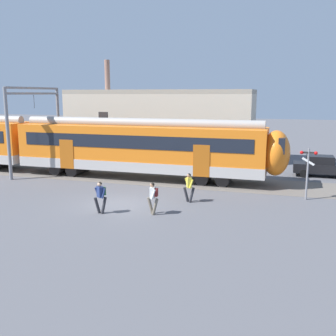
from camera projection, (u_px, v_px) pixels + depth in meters
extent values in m
plane|color=#515156|center=(119.00, 204.00, 21.77)|extent=(160.00, 160.00, 0.00)
cube|color=#605951|center=(12.00, 169.00, 31.76)|extent=(80.00, 4.40, 0.01)
cube|color=#B2ADA8|center=(139.00, 164.00, 28.40)|extent=(18.00, 3.06, 0.70)
cube|color=orange|center=(138.00, 142.00, 28.11)|extent=(18.00, 3.00, 2.40)
cube|color=black|center=(130.00, 142.00, 26.65)|extent=(16.56, 0.03, 0.90)
cube|color=#AC5413|center=(201.00, 161.00, 25.42)|extent=(1.10, 0.04, 2.10)
cube|color=#AC5413|center=(67.00, 154.00, 28.27)|extent=(1.10, 0.04, 2.10)
cylinder|color=gray|center=(138.00, 123.00, 27.86)|extent=(17.64, 0.70, 0.70)
cube|color=black|center=(103.00, 115.00, 28.53)|extent=(0.70, 0.12, 0.40)
cylinder|color=black|center=(225.00, 177.00, 26.71)|extent=(0.90, 2.40, 0.90)
cylinder|color=black|center=(205.00, 176.00, 27.11)|extent=(0.90, 2.40, 0.90)
cylinder|color=black|center=(79.00, 168.00, 29.92)|extent=(0.90, 2.40, 0.90)
cylinder|color=black|center=(63.00, 167.00, 30.32)|extent=(0.90, 2.40, 0.90)
ellipsoid|color=orange|center=(276.00, 153.00, 25.43)|extent=(1.80, 2.85, 2.95)
cube|color=black|center=(282.00, 144.00, 25.22)|extent=(0.40, 2.40, 1.00)
cylinder|color=#28282D|center=(97.00, 205.00, 20.03)|extent=(0.34, 0.37, 0.87)
cylinder|color=#28282D|center=(104.00, 205.00, 20.04)|extent=(0.34, 0.37, 0.87)
cube|color=navy|center=(100.00, 192.00, 19.90)|extent=(0.43, 0.41, 0.56)
cylinder|color=navy|center=(103.00, 193.00, 19.78)|extent=(0.22, 0.25, 0.52)
cylinder|color=navy|center=(97.00, 192.00, 20.05)|extent=(0.22, 0.25, 0.52)
sphere|color=tan|center=(100.00, 184.00, 19.82)|extent=(0.22, 0.22, 0.22)
sphere|color=black|center=(100.00, 184.00, 19.82)|extent=(0.20, 0.20, 0.20)
cube|color=#235633|center=(103.00, 191.00, 20.00)|extent=(0.32, 0.30, 0.40)
cylinder|color=#6B6051|center=(150.00, 205.00, 20.00)|extent=(0.37, 0.19, 0.87)
cylinder|color=#6B6051|center=(155.00, 207.00, 19.77)|extent=(0.37, 0.19, 0.87)
cube|color=silver|center=(153.00, 193.00, 19.75)|extent=(0.28, 0.38, 0.56)
cylinder|color=silver|center=(153.00, 195.00, 19.54)|extent=(0.25, 0.12, 0.52)
cylinder|color=silver|center=(152.00, 192.00, 19.99)|extent=(0.25, 0.12, 0.52)
sphere|color=#9E7051|center=(152.00, 185.00, 19.69)|extent=(0.22, 0.22, 0.22)
sphere|color=black|center=(153.00, 184.00, 19.68)|extent=(0.20, 0.20, 0.20)
cube|color=maroon|center=(156.00, 192.00, 19.72)|extent=(0.19, 0.30, 0.40)
cylinder|color=#28282D|center=(186.00, 194.00, 22.20)|extent=(0.38, 0.29, 0.87)
cylinder|color=#28282D|center=(192.00, 195.00, 22.08)|extent=(0.38, 0.29, 0.87)
cube|color=gold|center=(189.00, 182.00, 22.01)|extent=(0.38, 0.43, 0.56)
cylinder|color=gold|center=(191.00, 184.00, 21.82)|extent=(0.26, 0.19, 0.52)
cylinder|color=gold|center=(187.00, 182.00, 22.22)|extent=(0.26, 0.19, 0.52)
sphere|color=#9E7051|center=(189.00, 176.00, 21.93)|extent=(0.22, 0.22, 0.22)
sphere|color=black|center=(189.00, 175.00, 21.93)|extent=(0.20, 0.20, 0.20)
cube|color=black|center=(321.00, 168.00, 29.01)|extent=(4.01, 1.66, 0.68)
cube|color=black|center=(320.00, 160.00, 28.94)|extent=(1.91, 1.45, 0.56)
cube|color=black|center=(334.00, 161.00, 28.68)|extent=(0.13, 1.37, 0.48)
cylinder|color=black|center=(303.00, 170.00, 30.16)|extent=(0.60, 0.20, 0.60)
cylinder|color=black|center=(304.00, 173.00, 28.69)|extent=(0.60, 0.20, 0.60)
cylinder|color=gray|center=(8.00, 134.00, 27.43)|extent=(0.24, 0.24, 6.50)
cylinder|color=gray|center=(59.00, 127.00, 33.45)|extent=(0.24, 0.24, 6.50)
cube|color=gray|center=(33.00, 88.00, 29.84)|extent=(0.20, 6.40, 0.16)
cube|color=gray|center=(34.00, 93.00, 29.92)|extent=(0.20, 6.40, 0.16)
cylinder|color=black|center=(34.00, 101.00, 30.03)|extent=(0.03, 0.03, 1.00)
cylinder|color=gray|center=(307.00, 174.00, 22.45)|extent=(0.11, 0.11, 3.00)
cube|color=black|center=(309.00, 153.00, 22.22)|extent=(0.80, 0.10, 0.10)
sphere|color=red|center=(302.00, 153.00, 22.27)|extent=(0.20, 0.20, 0.20)
sphere|color=red|center=(316.00, 153.00, 22.05)|extent=(0.20, 0.20, 0.20)
cube|color=white|center=(308.00, 161.00, 22.28)|extent=(0.72, 0.03, 0.48)
cube|color=beige|center=(159.00, 126.00, 36.91)|extent=(17.37, 5.00, 6.00)
cube|color=#9F9686|center=(159.00, 92.00, 36.31)|extent=(17.37, 5.00, 0.40)
cylinder|color=#8C6656|center=(107.00, 77.00, 37.55)|extent=(0.50, 0.50, 3.20)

